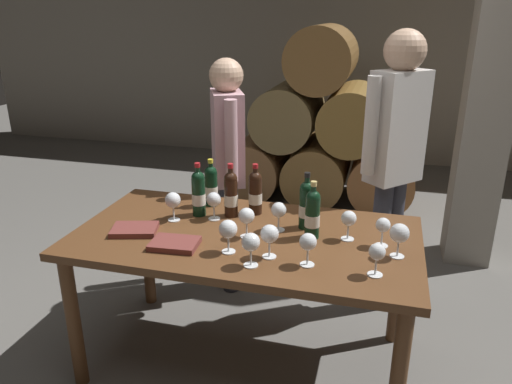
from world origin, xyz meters
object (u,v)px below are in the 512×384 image
Objects in this scene: wine_bottle_4 at (306,204)px; wine_glass_6 at (377,253)px; wine_glass_0 at (173,201)px; wine_glass_8 at (270,235)px; wine_glass_2 at (308,243)px; wine_bottle_5 at (255,192)px; wine_bottle_0 at (211,185)px; wine_glass_11 at (247,217)px; wine_glass_7 at (228,230)px; dining_table at (246,250)px; leather_ledger at (175,244)px; wine_glass_3 at (383,226)px; wine_glass_5 at (349,219)px; wine_glass_10 at (399,234)px; wine_bottle_1 at (199,193)px; wine_bottle_2 at (231,194)px; sommelier_presenting at (395,150)px; tasting_notebook at (135,230)px; wine_glass_4 at (251,243)px; wine_glass_1 at (279,211)px; taster_seated_left at (228,158)px; wine_bottle_3 at (312,214)px; wine_glass_9 at (214,200)px.

wine_bottle_4 is 0.54m from wine_glass_6.
wine_glass_8 is (0.58, -0.27, 0.00)m from wine_glass_0.
wine_bottle_5 is at bearing 126.33° from wine_glass_2.
wine_bottle_0 reaches higher than wine_glass_11.
wine_bottle_5 is 0.44m from wine_glass_0.
wine_glass_7 is (-0.66, 0.04, 0.01)m from wine_glass_6.
dining_table is at bearing 145.86° from wine_glass_2.
leather_ledger is at bearing -141.94° from dining_table.
wine_glass_2 is 0.41m from wine_glass_3.
dining_table is 0.54m from wine_glass_5.
wine_glass_8 is 0.58m from wine_glass_10.
wine_bottle_1 is at bearing 178.61° from wine_bottle_4.
wine_bottle_1 is 0.17m from wine_bottle_2.
wine_glass_8 is (0.48, -0.37, -0.02)m from wine_bottle_1.
wine_bottle_5 is 0.87m from sommelier_presenting.
wine_bottle_1 is 1.83× the size of wine_glass_10.
dining_table is at bearing 33.34° from leather_ledger.
sommelier_presenting reaches higher than tasting_notebook.
dining_table is 11.70× the size of wine_glass_6.
wine_bottle_1 is at bearing 156.34° from wine_glass_6.
wine_bottle_4 is (0.58, -0.01, 0.00)m from wine_bottle_1.
wine_glass_4 reaches higher than wine_glass_5.
wine_glass_10 is at bearing -13.11° from wine_glass_1.
wine_glass_0 is at bearing -179.64° from wine_glass_5.
wine_glass_0 is at bearing -97.48° from taster_seated_left.
wine_bottle_4 is at bearing 70.68° from wine_glass_4.
wine_glass_2 is 0.09× the size of sommelier_presenting.
wine_glass_8 is at bearing -2.97° from leather_ledger.
wine_bottle_2 is at bearing 124.82° from dining_table.
wine_glass_0 is (-0.39, -0.21, -0.01)m from wine_bottle_5.
wine_glass_8 is (0.17, -0.21, 0.20)m from dining_table.
wine_bottle_3 is 0.43m from wine_glass_7.
wine_bottle_3 is at bearing -9.14° from wine_glass_9.
wine_bottle_1 is 0.38m from wine_glass_11.
wine_glass_5 is 0.49m from wine_glass_11.
wine_glass_1 is 0.59m from wine_glass_6.
wine_glass_10 reaches higher than leather_ledger.
wine_glass_9 is at bearing -137.49° from wine_bottle_2.
wine_bottle_0 reaches higher than wine_glass_5.
wine_glass_11 is (-0.62, 0.21, 0.01)m from wine_glass_6.
wine_glass_11 is (-0.64, -0.07, 0.01)m from wine_glass_3.
wine_bottle_3 is at bearing -65.62° from wine_bottle_4.
wine_glass_8 is 0.23m from wine_glass_11.
wine_glass_0 is at bearing -178.07° from wine_glass_1.
tasting_notebook is at bearing 173.62° from wine_glass_8.
wine_bottle_2 is 1.94× the size of wine_glass_9.
wine_glass_11 is at bearing -65.63° from taster_seated_left.
wine_glass_11 is (0.43, -0.10, -0.00)m from wine_glass_0.
wine_glass_8 is 0.71× the size of tasting_notebook.
taster_seated_left is at bearing 141.52° from wine_glass_5.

